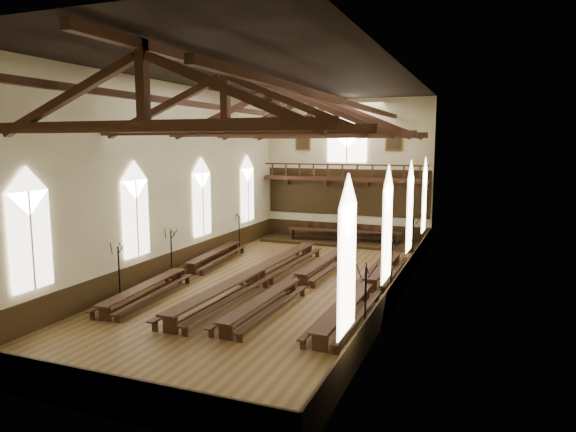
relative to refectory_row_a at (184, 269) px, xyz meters
name	(u,v)px	position (x,y,z in m)	size (l,w,h in m)	color
ground	(277,285)	(4.88, 0.67, -0.50)	(26.00, 26.00, 0.00)	brown
room_walls	(276,153)	(4.88, 0.67, 5.96)	(26.00, 26.00, 26.00)	beige
wainscot_band	(277,273)	(4.88, 0.67, 0.10)	(12.00, 26.00, 1.20)	#30200E
side_windows	(276,210)	(4.88, 0.67, 3.24)	(11.85, 19.80, 4.50)	white
end_window	(347,139)	(4.88, 13.57, 6.72)	(2.80, 0.12, 3.80)	white
minstrels_gallery	(345,186)	(4.88, 13.33, 3.41)	(11.80, 1.24, 3.70)	#3B2112
portraits	(347,141)	(4.88, 13.57, 6.60)	(7.75, 0.09, 1.45)	brown
roof_trusses	(276,115)	(4.88, 0.67, 7.72)	(11.70, 25.70, 2.80)	#3B2112
refectory_row_a	(184,269)	(0.00, 0.00, 0.00)	(1.96, 13.90, 0.69)	#3B2112
refectory_row_b	(256,274)	(3.97, 0.26, 0.08)	(1.79, 14.84, 0.79)	#3B2112
refectory_row_c	(297,280)	(6.16, 0.07, 0.01)	(1.61, 13.96, 0.70)	#3B2112
refectory_row_d	(367,285)	(9.46, 0.37, 0.02)	(1.53, 14.09, 0.71)	#3B2112
dais	(344,242)	(5.16, 12.07, -0.40)	(11.40, 2.92, 0.19)	#30200E
high_table	(344,232)	(5.16, 12.07, 0.32)	(7.96, 1.80, 0.74)	#3B2112
high_chairs	(347,231)	(5.16, 12.85, 0.29)	(6.82, 0.53, 1.09)	#3B2112
candelabrum_left_near	(120,283)	(-0.67, -4.12, 0.28)	(0.78, 0.72, 2.57)	black
candelabrum_left_mid	(172,263)	(-0.67, -0.09, 0.29)	(0.76, 0.78, 2.60)	black
candelabrum_left_far	(239,239)	(-0.67, 7.61, 0.23)	(0.68, 0.73, 2.39)	black
candelabrum_right_near	(365,313)	(10.43, -4.31, 0.31)	(0.81, 0.75, 2.68)	black
candelabrum_right_mid	(391,279)	(10.43, 0.86, 0.31)	(0.81, 0.75, 2.65)	black
candelabrum_right_far	(413,248)	(10.43, 7.87, 0.36)	(0.78, 0.87, 2.83)	black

